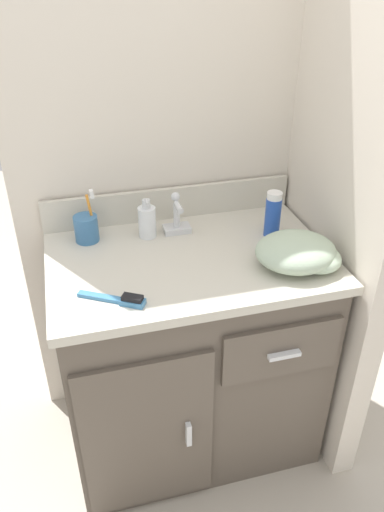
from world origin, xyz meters
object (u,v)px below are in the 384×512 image
toothbrush_cup (87,228)px  hairbrush (121,299)px  soap_dispenser (147,221)px  hand_towel (300,253)px  shaving_cream_can (273,214)px

toothbrush_cup → hairbrush: toothbrush_cup is taller
toothbrush_cup → hairbrush: (0.06, -0.36, -0.04)m
soap_dispenser → hand_towel: 0.50m
shaving_cream_can → hand_towel: shaving_cream_can is taller
soap_dispenser → hand_towel: soap_dispenser is taller
soap_dispenser → shaving_cream_can: shaving_cream_can is taller
soap_dispenser → hairbrush: bearing=-112.2°
shaving_cream_can → soap_dispenser: bearing=166.0°
toothbrush_cup → hand_towel: 0.68m
toothbrush_cup → hand_towel: (0.60, -0.32, -0.00)m
soap_dispenser → toothbrush_cup: bearing=173.2°
toothbrush_cup → hairbrush: bearing=-81.2°
toothbrush_cup → soap_dispenser: bearing=-6.8°
hairbrush → hand_towel: bearing=35.4°
toothbrush_cup → hand_towel: size_ratio=0.69×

